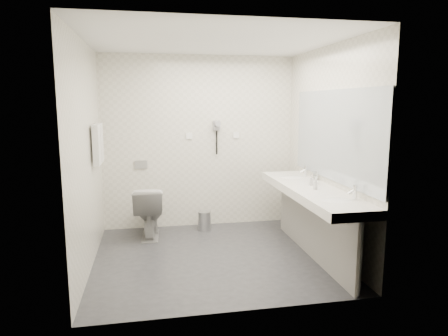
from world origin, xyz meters
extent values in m
plane|color=#2C2D32|center=(0.00, 0.00, 0.00)|extent=(2.80, 2.80, 0.00)
plane|color=white|center=(0.00, 0.00, 2.50)|extent=(2.80, 2.80, 0.00)
plane|color=silver|center=(0.00, 1.30, 1.25)|extent=(2.80, 0.00, 2.80)
plane|color=silver|center=(0.00, -1.30, 1.25)|extent=(2.80, 0.00, 2.80)
plane|color=silver|center=(-1.40, 0.00, 1.25)|extent=(0.00, 2.60, 2.60)
plane|color=silver|center=(1.40, 0.00, 1.25)|extent=(0.00, 2.60, 2.60)
cube|color=white|center=(1.12, -0.20, 0.80)|extent=(0.55, 2.20, 0.10)
cube|color=gray|center=(1.15, -0.20, 0.38)|extent=(0.03, 2.15, 0.75)
cylinder|color=silver|center=(1.18, -1.24, 0.38)|extent=(0.06, 0.06, 0.75)
cylinder|color=silver|center=(1.18, 0.84, 0.38)|extent=(0.06, 0.06, 0.75)
cube|color=#B2BCC6|center=(1.39, -0.20, 1.45)|extent=(0.02, 2.20, 1.05)
ellipsoid|color=white|center=(1.12, -0.85, 0.83)|extent=(0.40, 0.31, 0.05)
ellipsoid|color=white|center=(1.12, 0.45, 0.83)|extent=(0.40, 0.31, 0.05)
cylinder|color=silver|center=(1.32, -0.85, 0.92)|extent=(0.04, 0.04, 0.15)
cylinder|color=silver|center=(1.32, 0.45, 0.92)|extent=(0.04, 0.04, 0.15)
imported|color=silver|center=(1.17, -0.09, 0.91)|extent=(0.05, 0.05, 0.12)
imported|color=silver|center=(1.12, -0.32, 0.92)|extent=(0.06, 0.06, 0.13)
cylinder|color=silver|center=(1.25, -0.02, 0.90)|extent=(0.07, 0.07, 0.10)
cylinder|color=silver|center=(1.35, 0.21, 0.90)|extent=(0.07, 0.07, 0.10)
imported|color=white|center=(-0.75, 0.89, 0.35)|extent=(0.43, 0.72, 0.71)
cube|color=#B2B5BA|center=(-0.85, 1.29, 0.95)|extent=(0.18, 0.02, 0.12)
cylinder|color=#B2B5BA|center=(0.03, 1.03, 0.13)|extent=(0.20, 0.20, 0.26)
cylinder|color=#B2B5BA|center=(0.03, 1.03, 0.27)|extent=(0.19, 0.19, 0.02)
cylinder|color=silver|center=(-1.35, 0.55, 1.55)|extent=(0.02, 0.62, 0.02)
cube|color=silver|center=(-1.34, 0.41, 1.33)|extent=(0.07, 0.24, 0.48)
cube|color=silver|center=(-1.34, 0.69, 1.33)|extent=(0.07, 0.24, 0.48)
cube|color=#939399|center=(0.25, 1.27, 1.50)|extent=(0.10, 0.04, 0.14)
cylinder|color=#939399|center=(0.25, 1.20, 1.53)|extent=(0.08, 0.14, 0.08)
cylinder|color=black|center=(0.25, 1.26, 1.25)|extent=(0.02, 0.02, 0.35)
cube|color=white|center=(-0.15, 1.29, 1.35)|extent=(0.09, 0.02, 0.09)
cube|color=white|center=(0.55, 1.29, 1.35)|extent=(0.09, 0.02, 0.09)
camera|label=1|loc=(-0.73, -4.50, 1.82)|focal=31.99mm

